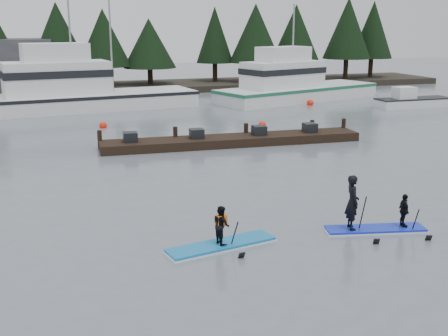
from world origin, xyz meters
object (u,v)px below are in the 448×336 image
object	(u,v)px
fishing_boat_medium	(294,93)
floating_dock	(233,141)
fishing_boat_large	(79,100)
paddleboard_duo	(369,212)
paddleboard_solo	(221,236)

from	to	relation	value
fishing_boat_medium	floating_dock	xyz separation A→B (m)	(-10.91, -15.49, -0.40)
fishing_boat_large	fishing_boat_medium	distance (m)	17.88
floating_dock	fishing_boat_medium	bearing A→B (deg)	57.51
fishing_boat_large	fishing_boat_medium	world-z (taller)	fishing_boat_large
fishing_boat_large	paddleboard_duo	xyz separation A→B (m)	(6.76, -29.50, -0.08)
floating_dock	paddleboard_duo	world-z (taller)	paddleboard_duo
fishing_boat_medium	floating_dock	bearing A→B (deg)	-143.25
paddleboard_duo	fishing_boat_large	bearing A→B (deg)	115.42
fishing_boat_large	paddleboard_duo	bearing A→B (deg)	-84.34
fishing_boat_large	paddleboard_solo	size ratio (longest dim) A/B	5.05
paddleboard_solo	floating_dock	bearing A→B (deg)	58.50
fishing_boat_medium	floating_dock	distance (m)	18.95
fishing_boat_medium	paddleboard_duo	distance (m)	31.21
fishing_boat_medium	paddleboard_duo	size ratio (longest dim) A/B	4.87
paddleboard_solo	paddleboard_duo	world-z (taller)	paddleboard_duo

